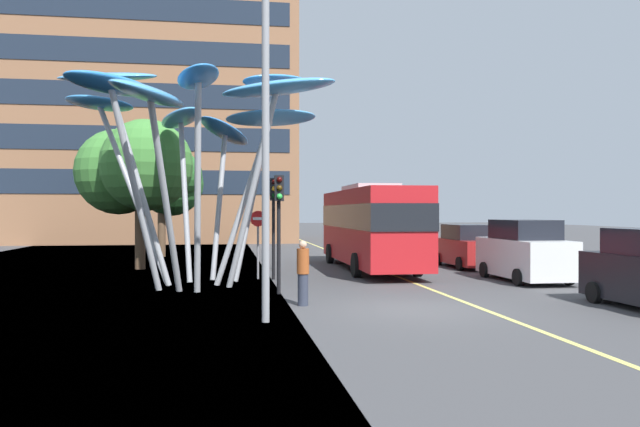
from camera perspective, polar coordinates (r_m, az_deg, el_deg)
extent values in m
cube|color=#424244|center=(16.85, 8.88, -8.81)|extent=(120.00, 240.00, 0.10)
cube|color=#E0D666|center=(17.43, 14.33, -8.36)|extent=(0.16, 144.00, 0.01)
cube|color=red|center=(27.67, 4.59, -1.16)|extent=(2.58, 11.20, 3.16)
cube|color=black|center=(27.66, 4.59, -0.24)|extent=(2.60, 11.32, 1.01)
cube|color=yellow|center=(33.08, 2.47, 1.29)|extent=(1.36, 0.11, 0.36)
cube|color=#B2B2B7|center=(27.68, 4.59, 2.37)|extent=(1.89, 3.93, 0.24)
cylinder|color=black|center=(31.39, 5.40, -3.65)|extent=(0.29, 0.96, 0.96)
cylinder|color=black|center=(30.90, 0.92, -3.71)|extent=(0.29, 0.96, 0.96)
cylinder|color=black|center=(25.09, 8.91, -4.62)|extent=(0.29, 0.96, 0.96)
cylinder|color=black|center=(24.48, 3.34, -4.74)|extent=(0.29, 0.96, 0.96)
cylinder|color=#9EA0A5|center=(22.02, -6.97, 1.13)|extent=(2.09, 0.23, 5.95)
ellipsoid|color=#4CA3E5|center=(22.30, -4.51, 8.71)|extent=(3.22, 1.57, 0.76)
cylinder|color=#9EA0A5|center=(23.79, -5.83, 3.18)|extent=(1.90, 1.53, 7.70)
ellipsoid|color=#388EDB|center=(24.95, -4.00, 11.91)|extent=(3.49, 3.18, 0.83)
cylinder|color=#9EA0A5|center=(24.34, -9.22, 0.88)|extent=(0.73, 1.63, 5.80)
ellipsoid|color=#2D7FD1|center=(25.22, -8.66, 7.41)|extent=(2.70, 4.40, 1.08)
cylinder|color=#9EA0A5|center=(23.86, -12.26, 1.41)|extent=(0.68, 1.89, 6.24)
ellipsoid|color=#4CA3E5|center=(24.95, -12.65, 8.49)|extent=(2.35, 4.38, 0.67)
cylinder|color=#9EA0A5|center=(23.83, -16.83, 1.98)|extent=(2.95, 2.04, 6.75)
ellipsoid|color=#388EDB|center=(25.25, -19.62, 9.48)|extent=(3.46, 3.00, 1.01)
cylinder|color=#9EA0A5|center=(22.56, -16.32, 2.84)|extent=(2.33, 0.56, 7.32)
ellipsoid|color=#4CA3E5|center=(23.34, -18.90, 11.74)|extent=(3.67, 2.12, 0.65)
cylinder|color=#9EA0A5|center=(20.50, -16.54, 1.98)|extent=(1.58, 1.55, 6.51)
ellipsoid|color=#2D7FD1|center=(20.34, -18.66, 11.16)|extent=(3.02, 3.00, 0.74)
cylinder|color=#9EA0A5|center=(19.53, -13.97, 1.31)|extent=(0.91, 2.45, 6.01)
ellipsoid|color=#4CA3E5|center=(18.76, -15.33, 10.48)|extent=(2.52, 4.50, 0.77)
cylinder|color=#9EA0A5|center=(19.77, -11.14, 2.34)|extent=(0.29, 1.27, 6.68)
ellipsoid|color=#2D7FD1|center=(19.65, -11.09, 12.13)|extent=(1.51, 2.94, 0.69)
cylinder|color=#9EA0A5|center=(20.96, -6.18, 2.22)|extent=(1.83, 1.16, 6.70)
ellipsoid|color=#4CA3E5|center=(20.95, -3.95, 11.39)|extent=(4.31, 3.35, 0.64)
cylinder|color=black|center=(19.52, -3.80, -1.95)|extent=(0.12, 0.12, 3.71)
cube|color=black|center=(19.38, -3.77, 2.33)|extent=(0.28, 0.24, 0.80)
sphere|color=#390706|center=(19.27, -3.73, 3.12)|extent=(0.18, 0.18, 0.18)
sphere|color=#3A2707|center=(19.25, -3.73, 2.34)|extent=(0.18, 0.18, 0.18)
sphere|color=green|center=(19.25, -3.73, 1.57)|extent=(0.18, 0.18, 0.18)
cylinder|color=black|center=(23.67, -4.28, -1.42)|extent=(0.12, 0.12, 3.83)
cube|color=black|center=(23.53, -4.26, 2.26)|extent=(0.28, 0.24, 0.80)
sphere|color=#390706|center=(23.42, -4.23, 2.91)|extent=(0.18, 0.18, 0.18)
sphere|color=orange|center=(23.40, -4.23, 2.27)|extent=(0.18, 0.18, 0.18)
sphere|color=black|center=(23.40, -4.23, 1.64)|extent=(0.18, 0.18, 0.18)
cylinder|color=black|center=(27.95, -4.31, -1.14)|extent=(0.12, 0.12, 3.86)
cube|color=black|center=(27.82, -4.29, 2.01)|extent=(0.28, 0.24, 0.80)
sphere|color=#390706|center=(27.70, -4.26, 2.55)|extent=(0.18, 0.18, 0.18)
sphere|color=#3A2707|center=(27.69, -4.26, 2.02)|extent=(0.18, 0.18, 0.18)
sphere|color=green|center=(27.68, -4.26, 1.48)|extent=(0.18, 0.18, 0.18)
cylinder|color=black|center=(19.31, 23.81, -6.63)|extent=(0.20, 0.60, 0.60)
cube|color=silver|center=(24.37, 18.21, -3.86)|extent=(1.90, 4.58, 1.37)
cube|color=black|center=(24.32, 18.21, -1.40)|extent=(1.74, 2.52, 0.72)
cylinder|color=black|center=(26.10, 18.66, -4.84)|extent=(0.20, 0.60, 0.60)
cylinder|color=black|center=(25.29, 14.82, -4.99)|extent=(0.20, 0.60, 0.60)
cylinder|color=black|center=(23.63, 21.83, -5.37)|extent=(0.20, 0.60, 0.60)
cylinder|color=black|center=(22.73, 17.69, -5.59)|extent=(0.20, 0.60, 0.60)
cube|color=maroon|center=(29.48, 13.27, -3.40)|extent=(1.74, 4.50, 1.12)
cube|color=black|center=(29.43, 13.27, -1.65)|extent=(1.60, 2.48, 0.68)
cylinder|color=black|center=(31.12, 13.80, -4.02)|extent=(0.20, 0.60, 0.60)
cylinder|color=black|center=(30.50, 10.77, -4.10)|extent=(0.20, 0.60, 0.60)
cylinder|color=black|center=(28.57, 15.94, -4.40)|extent=(0.20, 0.60, 0.60)
cylinder|color=black|center=(27.89, 12.68, -4.51)|extent=(0.20, 0.60, 0.60)
cylinder|color=gray|center=(14.65, -5.00, 6.13)|extent=(0.18, 0.18, 8.21)
cylinder|color=brown|center=(28.97, -16.15, -2.17)|extent=(0.45, 0.45, 2.78)
sphere|color=#428438|center=(30.01, -17.95, 3.65)|extent=(3.92, 3.92, 3.92)
sphere|color=#428438|center=(27.88, -15.59, 4.29)|extent=(3.96, 3.96, 3.96)
sphere|color=#428438|center=(27.94, -15.23, 4.99)|extent=(2.75, 2.75, 2.75)
cylinder|color=brown|center=(36.60, -14.30, -1.70)|extent=(0.44, 0.44, 2.74)
sphere|color=#286028|center=(36.85, -13.49, 2.66)|extent=(3.71, 3.71, 3.71)
sphere|color=#286028|center=(35.93, -12.83, 3.48)|extent=(2.66, 2.66, 2.66)
sphere|color=#286028|center=(37.48, -14.42, 4.30)|extent=(3.18, 3.18, 3.18)
cylinder|color=#2D3342|center=(17.19, -1.58, -6.99)|extent=(0.29, 0.29, 0.88)
cylinder|color=#99471E|center=(17.11, -1.58, -4.39)|extent=(0.34, 0.34, 0.69)
sphere|color=tan|center=(17.08, -1.58, -2.86)|extent=(0.22, 0.22, 0.22)
cylinder|color=gray|center=(23.96, -5.70, -2.87)|extent=(0.08, 0.08, 2.61)
cylinder|color=red|center=(23.90, -5.70, -0.47)|extent=(0.60, 0.03, 0.60)
cube|color=white|center=(23.87, -5.69, -0.47)|extent=(0.40, 0.04, 0.11)
cube|color=#8E6042|center=(57.73, -15.59, 9.28)|extent=(25.40, 14.58, 23.39)
cube|color=#1E2838|center=(49.81, -16.60, 2.80)|extent=(23.88, 0.08, 1.87)
cube|color=#1E2838|center=(50.07, -16.60, 6.62)|extent=(23.88, 0.08, 1.87)
cube|color=#1E2838|center=(50.56, -16.60, 10.39)|extent=(23.88, 0.08, 1.87)
cube|color=#1E2838|center=(51.25, -16.61, 14.07)|extent=(23.88, 0.08, 1.87)
cube|color=#1E2838|center=(52.15, -16.61, 17.63)|extent=(23.88, 0.08, 1.87)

